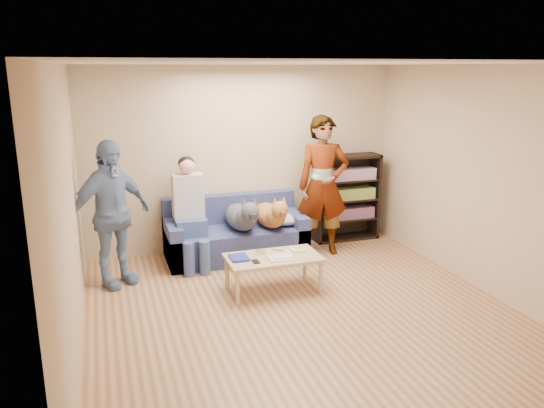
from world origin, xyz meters
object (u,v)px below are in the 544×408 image
object	(u,v)px
camera_silver	(260,252)
notebook_blue	(239,258)
dog_tan	(271,215)
coffee_table	(273,260)
sofa	(235,237)
dog_gray	(242,216)
person_seated	(190,208)
bookshelf	(346,196)
person_standing_left	(111,214)
person_standing_right	(323,186)

from	to	relation	value
camera_silver	notebook_blue	bearing A→B (deg)	-165.96
dog_tan	coffee_table	world-z (taller)	dog_tan
camera_silver	coffee_table	distance (m)	0.18
notebook_blue	sofa	size ratio (longest dim) A/B	0.14
notebook_blue	dog_gray	bearing A→B (deg)	72.98
sofa	person_seated	xyz separation A→B (m)	(-0.63, -0.13, 0.49)
sofa	dog_tan	distance (m)	0.61
notebook_blue	camera_silver	distance (m)	0.29
dog_tan	camera_silver	bearing A→B (deg)	-114.94
dog_gray	coffee_table	size ratio (longest dim) A/B	1.12
dog_gray	bookshelf	distance (m)	1.80
notebook_blue	person_seated	xyz separation A→B (m)	(-0.37, 1.10, 0.34)
person_standing_left	coffee_table	xyz separation A→B (m)	(1.77, -0.75, -0.51)
person_standing_right	person_standing_left	world-z (taller)	person_standing_right
person_standing_left	dog_gray	distance (m)	1.74
dog_tan	coffee_table	xyz separation A→B (m)	(-0.33, -1.08, -0.24)
coffee_table	person_standing_right	bearing A→B (deg)	44.30
person_seated	dog_tan	bearing A→B (deg)	-3.63
dog_tan	coffee_table	distance (m)	1.16
person_standing_left	camera_silver	world-z (taller)	person_standing_left
camera_silver	bookshelf	xyz separation A→B (m)	(1.78, 1.39, 0.23)
person_standing_right	bookshelf	xyz separation A→B (m)	(0.59, 0.47, -0.29)
notebook_blue	dog_gray	xyz separation A→B (m)	(0.32, 1.04, 0.19)
sofa	bookshelf	xyz separation A→B (m)	(1.80, 0.23, 0.40)
bookshelf	notebook_blue	bearing A→B (deg)	-144.61
person_standing_left	bookshelf	xyz separation A→B (m)	(3.43, 0.76, -0.21)
dog_tan	bookshelf	world-z (taller)	bookshelf
coffee_table	notebook_blue	bearing A→B (deg)	172.87
person_standing_left	coffee_table	distance (m)	1.99
person_standing_right	sofa	size ratio (longest dim) A/B	1.02
person_standing_left	coffee_table	world-z (taller)	person_standing_left
dog_gray	person_standing_left	bearing A→B (deg)	-168.84
sofa	coffee_table	bearing A→B (deg)	-83.78
dog_tan	dog_gray	bearing A→B (deg)	179.44
person_seated	bookshelf	distance (m)	2.46
dog_gray	dog_tan	world-z (taller)	dog_gray
person_standing_left	camera_silver	distance (m)	1.82
bookshelf	person_seated	bearing A→B (deg)	-171.58
dog_gray	notebook_blue	bearing A→B (deg)	-107.02
person_standing_right	coffee_table	distance (m)	1.61
dog_gray	bookshelf	xyz separation A→B (m)	(1.74, 0.43, 0.06)
camera_silver	person_seated	world-z (taller)	person_seated
camera_silver	sofa	bearing A→B (deg)	90.97
person_standing_left	sofa	distance (m)	1.81
dog_tan	coffee_table	size ratio (longest dim) A/B	1.04
notebook_blue	bookshelf	world-z (taller)	bookshelf
dog_gray	bookshelf	world-z (taller)	bookshelf
person_standing_right	camera_silver	distance (m)	1.60
bookshelf	person_standing_right	bearing A→B (deg)	-141.53
dog_gray	camera_silver	bearing A→B (deg)	-92.22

